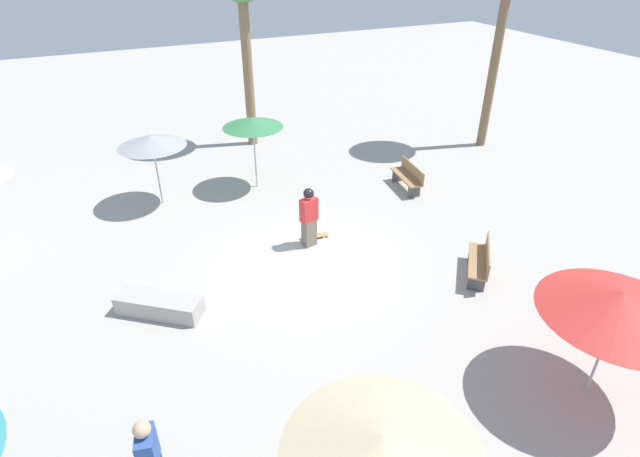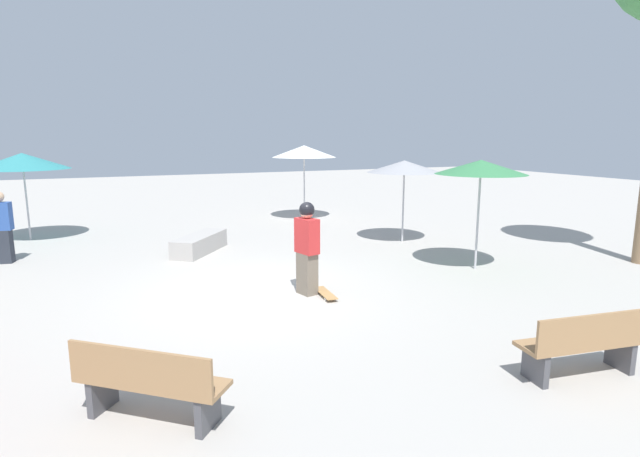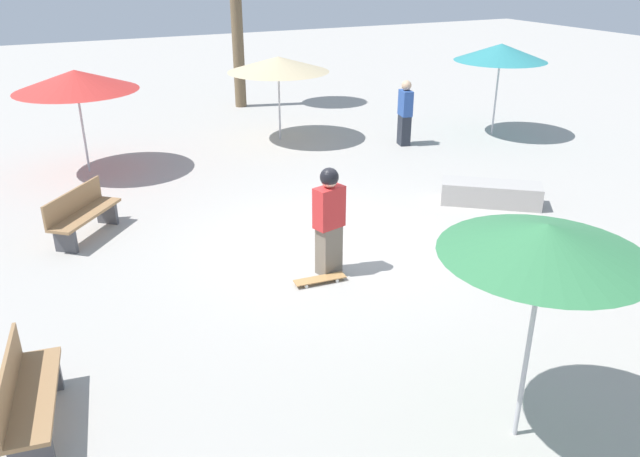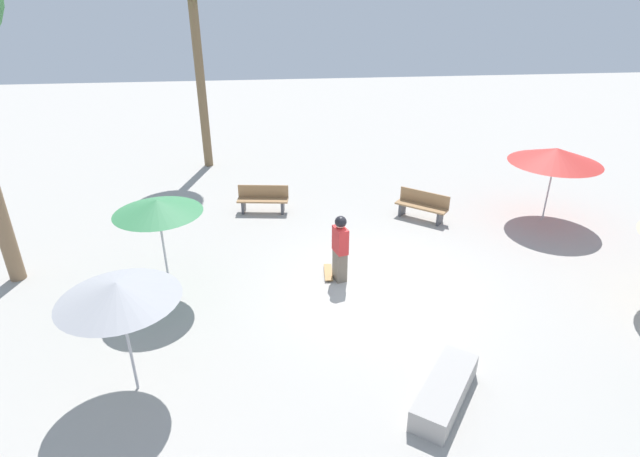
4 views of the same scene
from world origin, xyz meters
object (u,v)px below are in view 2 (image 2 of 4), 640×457
object	(u,v)px
shade_umbrella_grey	(404,167)
bystander_watching	(1,228)
skater_main	(307,245)
shade_umbrella_teal	(22,161)
concrete_ledge	(200,244)
shade_umbrella_white	(304,151)
skateboard	(325,293)
bench_near	(584,344)
shade_umbrella_green	(481,167)
bench_far	(149,383)

from	to	relation	value
shade_umbrella_grey	bystander_watching	distance (m)	9.89
skater_main	shade_umbrella_teal	world-z (taller)	shade_umbrella_teal
concrete_ledge	shade_umbrella_white	world-z (taller)	shade_umbrella_white
skater_main	skateboard	world-z (taller)	skater_main
bench_near	shade_umbrella_grey	bearing A→B (deg)	80.84
bystander_watching	skateboard	bearing A→B (deg)	150.45
skater_main	shade_umbrella_teal	distance (m)	9.37
bench_near	bystander_watching	distance (m)	11.80
bench_near	shade_umbrella_white	size ratio (longest dim) A/B	0.64
bench_near	skateboard	bearing A→B (deg)	119.05
skater_main	shade_umbrella_white	world-z (taller)	shade_umbrella_white
skater_main	shade_umbrella_green	distance (m)	4.25
skateboard	concrete_ledge	bearing A→B (deg)	-157.36
shade_umbrella_green	shade_umbrella_grey	distance (m)	3.10
bench_far	shade_umbrella_grey	distance (m)	9.85
skateboard	bench_far	distance (m)	4.47
shade_umbrella_teal	bystander_watching	bearing A→B (deg)	85.37
skateboard	bystander_watching	distance (m)	7.77
bench_near	bystander_watching	world-z (taller)	bystander_watching
shade_umbrella_grey	bench_near	bearing A→B (deg)	72.72
shade_umbrella_green	shade_umbrella_white	bearing A→B (deg)	-83.16
concrete_ledge	bench_far	bearing A→B (deg)	75.98
shade_umbrella_green	shade_umbrella_grey	bearing A→B (deg)	-92.13
shade_umbrella_green	bystander_watching	xyz separation A→B (m)	(9.55, -4.76, -1.40)
concrete_ledge	shade_umbrella_grey	bearing A→B (deg)	170.04
bench_far	bystander_watching	xyz separation A→B (m)	(2.44, -8.17, 0.40)
skateboard	bystander_watching	bearing A→B (deg)	-127.38
bench_near	shade_umbrella_white	world-z (taller)	shade_umbrella_white
shade_umbrella_white	bench_far	bearing A→B (deg)	60.99
shade_umbrella_white	shade_umbrella_grey	world-z (taller)	shade_umbrella_white
shade_umbrella_white	bystander_watching	bearing A→B (deg)	19.03
shade_umbrella_green	skateboard	bearing A→B (deg)	6.23
skater_main	skateboard	distance (m)	0.94
skater_main	shade_umbrella_grey	xyz separation A→B (m)	(-4.16, -3.24, 1.14)
skateboard	bench_near	distance (m)	4.38
bench_far	concrete_ledge	bearing A→B (deg)	116.07
shade_umbrella_white	shade_umbrella_green	bearing A→B (deg)	96.84
shade_umbrella_white	bystander_watching	size ratio (longest dim) A/B	1.55
skater_main	concrete_ledge	xyz separation A→B (m)	(1.20, -4.18, -0.70)
shade_umbrella_green	shade_umbrella_white	size ratio (longest dim) A/B	0.93
shade_umbrella_teal	shade_umbrella_grey	world-z (taller)	shade_umbrella_teal
shade_umbrella_green	skater_main	bearing A→B (deg)	2.03
bench_near	bench_far	distance (m)	4.98
shade_umbrella_teal	concrete_ledge	bearing A→B (deg)	139.76
skater_main	shade_umbrella_white	bearing A→B (deg)	143.70
concrete_ledge	shade_umbrella_green	world-z (taller)	shade_umbrella_green
bystander_watching	shade_umbrella_white	bearing A→B (deg)	-148.49
concrete_ledge	shade_umbrella_white	size ratio (longest dim) A/B	0.74
shade_umbrella_teal	shade_umbrella_white	size ratio (longest dim) A/B	0.95
skateboard	bench_near	world-z (taller)	bench_near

